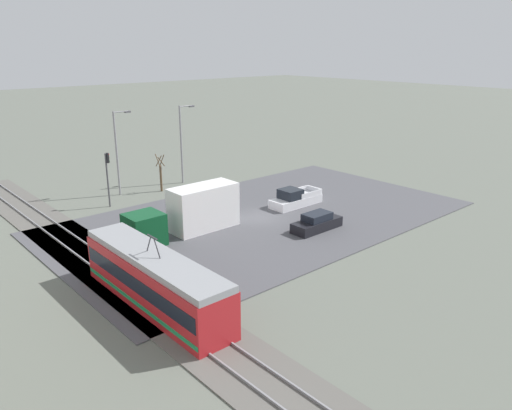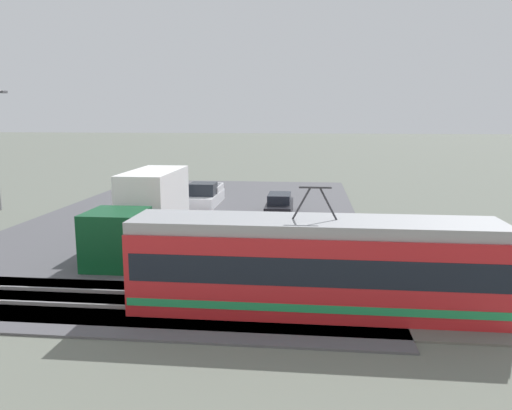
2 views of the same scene
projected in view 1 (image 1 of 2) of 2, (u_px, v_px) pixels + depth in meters
The scene contains 11 objects.
ground_plane at pixel (263, 218), 45.34m from camera, with size 320.00×320.00×0.00m, color #60665B.
road_surface at pixel (263, 217), 45.32m from camera, with size 21.40×37.09×0.08m.
rail_bed at pixel (101, 265), 35.55m from camera, with size 58.97×4.40×0.22m.
light_rail_tram at pixel (155, 280), 29.60m from camera, with size 12.68×2.73×4.37m.
box_truck at pixel (190, 212), 41.15m from camera, with size 2.53×9.91×3.74m.
pickup_truck at pixel (295, 199), 48.36m from camera, with size 2.06×5.49×1.76m.
sedan_car_0 at pixel (317, 223), 42.02m from camera, with size 1.74×4.72×1.47m.
traffic_light_pole at pixel (108, 172), 47.47m from camera, with size 0.28×0.47×5.27m.
street_tree at pixel (161, 175), 53.01m from camera, with size 0.97×0.80×4.04m.
street_lamp_near_crossing at pixel (118, 148), 50.89m from camera, with size 0.36×1.95×8.68m.
street_lamp_mid_block at pixel (182, 139), 55.43m from camera, with size 0.36×1.95×8.68m.
Camera 1 is at (-31.72, 28.74, 14.99)m, focal length 35.00 mm.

